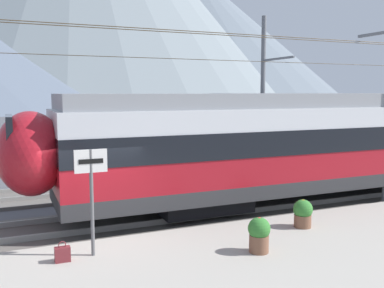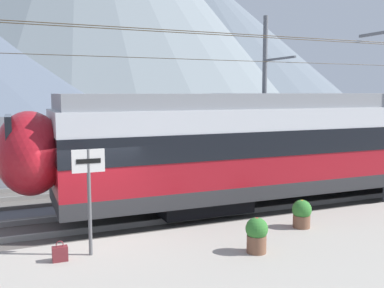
# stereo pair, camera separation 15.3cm
# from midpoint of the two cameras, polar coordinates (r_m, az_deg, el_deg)

# --- Properties ---
(ground_plane) EXTENTS (400.00, 400.00, 0.00)m
(ground_plane) POSITION_cam_midpoint_polar(r_m,az_deg,el_deg) (11.90, -12.76, -12.42)
(ground_plane) COLOR #4C4C51
(track_near) EXTENTS (120.00, 3.00, 0.28)m
(track_near) POSITION_cam_midpoint_polar(r_m,az_deg,el_deg) (12.89, -13.61, -10.61)
(track_near) COLOR #5B5651
(track_near) RESTS_ON ground
(track_far) EXTENTS (120.00, 3.00, 0.28)m
(track_far) POSITION_cam_midpoint_polar(r_m,az_deg,el_deg) (17.23, -16.01, -6.27)
(track_far) COLOR #5B5651
(track_far) RESTS_ON ground
(train_near_platform) EXTENTS (24.04, 2.97, 4.27)m
(train_near_platform) POSITION_cam_midpoint_polar(r_m,az_deg,el_deg) (16.99, 21.20, 0.72)
(train_near_platform) COLOR #2D2D30
(train_near_platform) RESTS_ON track_near
(catenary_mast_far_side) EXTENTS (40.26, 2.68, 7.71)m
(catenary_mast_far_side) POSITION_cam_midpoint_polar(r_m,az_deg,el_deg) (22.42, 9.95, 7.01)
(catenary_mast_far_side) COLOR slate
(catenary_mast_far_side) RESTS_ON ground
(platform_sign) EXTENTS (0.70, 0.08, 2.35)m
(platform_sign) POSITION_cam_midpoint_polar(r_m,az_deg,el_deg) (9.62, -12.99, -4.41)
(platform_sign) COLOR #59595B
(platform_sign) RESTS_ON platform_slab
(handbag_near_sign) EXTENTS (0.32, 0.18, 0.45)m
(handbag_near_sign) POSITION_cam_midpoint_polar(r_m,az_deg,el_deg) (9.85, -16.55, -13.66)
(handbag_near_sign) COLOR maroon
(handbag_near_sign) RESTS_ON platform_slab
(potted_plant_platform_edge) EXTENTS (0.51, 0.51, 0.74)m
(potted_plant_platform_edge) POSITION_cam_midpoint_polar(r_m,az_deg,el_deg) (11.97, 14.61, -8.73)
(potted_plant_platform_edge) COLOR brown
(potted_plant_platform_edge) RESTS_ON platform_slab
(potted_plant_by_shelter) EXTENTS (0.50, 0.50, 0.80)m
(potted_plant_by_shelter) POSITION_cam_midpoint_polar(r_m,az_deg,el_deg) (9.96, 8.95, -11.54)
(potted_plant_by_shelter) COLOR brown
(potted_plant_by_shelter) RESTS_ON platform_slab
(mountain_right_ridge) EXTENTS (171.11, 171.11, 74.21)m
(mountain_right_ridge) POSITION_cam_midpoint_polar(r_m,az_deg,el_deg) (249.94, -0.01, 14.42)
(mountain_right_ridge) COLOR slate
(mountain_right_ridge) RESTS_ON ground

